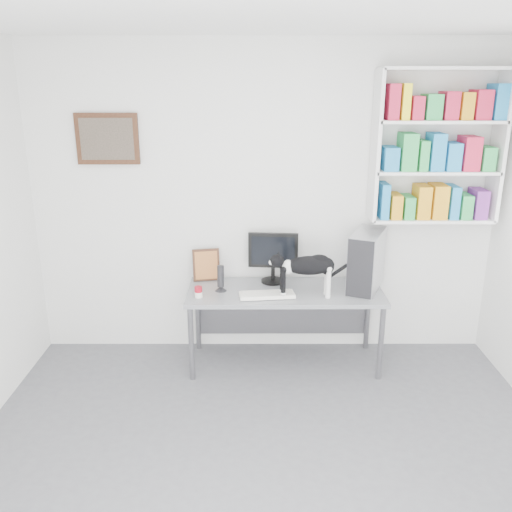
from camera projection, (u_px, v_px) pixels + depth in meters
name	position (u px, v px, depth m)	size (l,w,h in m)	color
room	(270.00, 287.00, 2.77)	(4.01, 4.01, 2.70)	#5D5D62
bookshelf	(437.00, 147.00, 4.38)	(1.03, 0.28, 1.24)	silver
wall_art	(107.00, 139.00, 4.48)	(0.52, 0.04, 0.42)	#492917
desk	(284.00, 327.00, 4.66)	(1.63, 0.64, 0.68)	slate
monitor	(273.00, 257.00, 4.67)	(0.43, 0.20, 0.45)	black
keyboard	(267.00, 295.00, 4.41)	(0.45, 0.17, 0.03)	white
pc_tower	(366.00, 260.00, 4.52)	(0.22, 0.49, 0.49)	#AEAFB3
speaker	(221.00, 278.00, 4.50)	(0.10, 0.10, 0.23)	black
leaning_print	(206.00, 264.00, 4.74)	(0.23, 0.09, 0.29)	#492917
soup_can	(198.00, 292.00, 4.39)	(0.06, 0.06, 0.09)	maroon
cat	(307.00, 276.00, 4.35)	(0.59, 0.16, 0.36)	black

